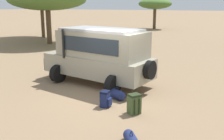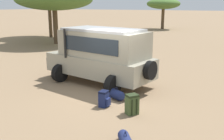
{
  "view_description": "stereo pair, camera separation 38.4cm",
  "coord_description": "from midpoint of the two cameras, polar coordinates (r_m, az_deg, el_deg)",
  "views": [
    {
      "loc": [
        4.55,
        -8.47,
        3.41
      ],
      "look_at": [
        0.15,
        0.13,
        1.0
      ],
      "focal_mm": 42.0,
      "sensor_mm": 36.0,
      "label": 1
    },
    {
      "loc": [
        4.89,
        -8.29,
        3.41
      ],
      "look_at": [
        0.15,
        0.13,
        1.0
      ],
      "focal_mm": 42.0,
      "sensor_mm": 36.0,
      "label": 2
    }
  ],
  "objects": [
    {
      "name": "backpack_cluster_center",
      "position": [
        9.03,
        -0.52,
        -6.34
      ],
      "size": [
        0.39,
        0.37,
        0.56
      ],
      "color": "navy",
      "rests_on": "ground_plane"
    },
    {
      "name": "acacia_tree_centre_back",
      "position": [
        38.97,
        11.42,
        13.91
      ],
      "size": [
        4.74,
        4.55,
        4.31
      ],
      "color": "brown",
      "rests_on": "ground_plane"
    },
    {
      "name": "ground_plane",
      "position": [
        10.21,
        -0.0,
        -5.51
      ],
      "size": [
        320.0,
        320.0,
        0.0
      ],
      "primitive_type": "plane",
      "color": "#8C7051"
    },
    {
      "name": "duffel_bag_low_black_case",
      "position": [
        6.74,
        4.64,
        -15.03
      ],
      "size": [
        0.64,
        0.72,
        0.39
      ],
      "color": "navy",
      "rests_on": "ground_plane"
    },
    {
      "name": "backpack_beside_front_wheel",
      "position": [
        8.46,
        5.64,
        -7.47
      ],
      "size": [
        0.49,
        0.48,
        0.66
      ],
      "color": "#42562D",
      "rests_on": "ground_plane"
    },
    {
      "name": "duffel_bag_soft_canvas",
      "position": [
        9.77,
        2.09,
        -5.33
      ],
      "size": [
        0.78,
        0.54,
        0.46
      ],
      "color": "navy",
      "rests_on": "ground_plane"
    },
    {
      "name": "safari_vehicle",
      "position": [
        11.46,
        -1.46,
        3.36
      ],
      "size": [
        5.47,
        3.2,
        2.44
      ],
      "color": "gray",
      "rests_on": "ground_plane"
    }
  ]
}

